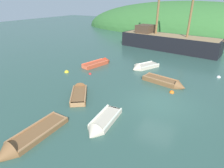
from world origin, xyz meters
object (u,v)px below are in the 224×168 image
object	(u,v)px
buoy_yellow	(67,72)
rowboat_near_dock	(102,124)
buoy_orange	(172,93)
rowboat_outer_left	(99,63)
buoy_red	(90,74)
rowboat_portside	(27,140)
buoy_white	(218,77)
rowboat_center	(166,83)
rowboat_far	(80,93)
sailing_ship	(167,44)
rowboat_outer_right	(143,67)

from	to	relation	value
buoy_yellow	rowboat_near_dock	bearing A→B (deg)	-35.01
buoy_orange	rowboat_outer_left	bearing A→B (deg)	162.07
rowboat_near_dock	buoy_red	xyz separation A→B (m)	(-5.21, 5.98, -0.08)
rowboat_outer_left	buoy_red	size ratio (longest dim) A/B	12.99
buoy_yellow	rowboat_outer_left	bearing A→B (deg)	67.74
rowboat_near_dock	rowboat_portside	world-z (taller)	rowboat_portside
rowboat_near_dock	rowboat_portside	size ratio (longest dim) A/B	0.77
buoy_yellow	buoy_white	bearing A→B (deg)	24.76
rowboat_center	buoy_white	size ratio (longest dim) A/B	10.34
rowboat_far	sailing_ship	bearing A→B (deg)	-41.64
rowboat_outer_right	sailing_ship	bearing A→B (deg)	-151.83
sailing_ship	rowboat_outer_left	size ratio (longest dim) A/B	4.26
buoy_orange	buoy_yellow	size ratio (longest dim) A/B	0.84
rowboat_outer_left	rowboat_outer_right	xyz separation A→B (m)	(4.58, 1.28, -0.03)
rowboat_center	buoy_white	distance (m)	5.38
rowboat_portside	rowboat_near_dock	bearing A→B (deg)	140.91
rowboat_outer_right	rowboat_near_dock	bearing A→B (deg)	36.09
rowboat_outer_left	buoy_orange	size ratio (longest dim) A/B	10.37
sailing_ship	rowboat_near_dock	distance (m)	19.41
rowboat_center	buoy_orange	distance (m)	1.55
sailing_ship	rowboat_far	world-z (taller)	sailing_ship
sailing_ship	rowboat_portside	bearing A→B (deg)	-84.57
rowboat_near_dock	rowboat_center	size ratio (longest dim) A/B	0.81
sailing_ship	buoy_red	world-z (taller)	sailing_ship
rowboat_center	buoy_yellow	size ratio (longest dim) A/B	8.57
buoy_yellow	sailing_ship	bearing A→B (deg)	67.11
sailing_ship	rowboat_far	bearing A→B (deg)	-88.53
rowboat_outer_left	buoy_white	xyz separation A→B (m)	(11.42, 2.43, -0.14)
rowboat_outer_left	rowboat_center	bearing A→B (deg)	-86.74
rowboat_portside	buoy_red	distance (m)	9.32
rowboat_outer_right	buoy_red	xyz separation A→B (m)	(-3.75, -4.04, -0.11)
rowboat_outer_left	rowboat_portside	size ratio (longest dim) A/B	0.97
sailing_ship	buoy_red	distance (m)	13.88
rowboat_outer_left	buoy_red	world-z (taller)	rowboat_outer_left
rowboat_far	rowboat_near_dock	bearing A→B (deg)	-158.62
rowboat_portside	buoy_white	world-z (taller)	rowboat_portside
buoy_red	buoy_white	distance (m)	11.79
buoy_white	buoy_yellow	world-z (taller)	buoy_yellow
buoy_white	rowboat_far	bearing A→B (deg)	-134.77
rowboat_outer_left	buoy_yellow	distance (m)	3.78
rowboat_far	buoy_red	xyz separation A→B (m)	(-1.76, 3.70, -0.12)
rowboat_far	rowboat_outer_right	size ratio (longest dim) A/B	1.00
rowboat_outer_right	rowboat_outer_left	bearing A→B (deg)	-46.63
rowboat_outer_right	buoy_red	size ratio (longest dim) A/B	11.04
rowboat_far	rowboat_outer_right	distance (m)	7.99
rowboat_outer_left	sailing_ship	bearing A→B (deg)	-9.35
rowboat_near_dock	rowboat_center	distance (m)	7.50
sailing_ship	rowboat_center	world-z (taller)	sailing_ship
buoy_white	rowboat_outer_left	bearing A→B (deg)	-167.99
rowboat_near_dock	buoy_orange	distance (m)	6.47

